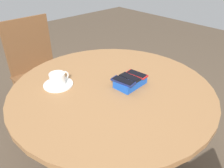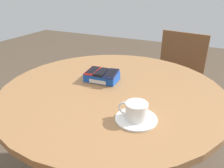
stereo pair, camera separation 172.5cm
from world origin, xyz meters
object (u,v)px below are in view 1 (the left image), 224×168
at_px(coffee_cup, 58,78).
at_px(saucer, 58,85).
at_px(phone_black, 130,77).
at_px(chair_near_window, 40,71).
at_px(phone_box, 130,82).
at_px(phone_red, 137,74).
at_px(phone_navy, 123,81).
at_px(round_table, 112,102).

bearing_deg(coffee_cup, saucer, 2.52).
distance_m(phone_black, chair_near_window, 1.03).
relative_size(phone_box, phone_red, 1.42).
bearing_deg(phone_navy, saucer, -49.57).
relative_size(round_table, phone_navy, 8.04).
xyz_separation_m(phone_navy, chair_near_window, (0.04, -0.99, -0.30)).
height_order(coffee_cup, chair_near_window, chair_near_window).
height_order(round_table, phone_box, phone_box).
xyz_separation_m(phone_black, phone_navy, (0.06, 0.00, 0.00)).
xyz_separation_m(saucer, chair_near_window, (-0.20, -0.70, -0.26)).
relative_size(phone_box, phone_navy, 1.30).
distance_m(coffee_cup, chair_near_window, 0.79).
bearing_deg(phone_red, round_table, -20.74).
xyz_separation_m(phone_navy, saucer, (0.24, -0.28, -0.05)).
bearing_deg(round_table, chair_near_window, -89.03).
xyz_separation_m(coffee_cup, chair_near_window, (-0.19, -0.70, -0.29)).
bearing_deg(phone_box, coffee_cup, -43.31).
bearing_deg(phone_box, phone_black, -52.80).
xyz_separation_m(phone_red, coffee_cup, (0.36, -0.28, -0.01)).
bearing_deg(chair_near_window, coffee_cup, 74.52).
bearing_deg(phone_box, phone_navy, 1.42).
bearing_deg(saucer, phone_black, 137.01).
bearing_deg(coffee_cup, phone_red, 141.70).
distance_m(round_table, phone_red, 0.22).
bearing_deg(chair_near_window, phone_box, 96.10).
relative_size(round_table, coffee_cup, 9.43).
bearing_deg(saucer, chair_near_window, -105.67).
bearing_deg(saucer, phone_red, 141.90).
bearing_deg(phone_navy, chair_near_window, -87.39).
xyz_separation_m(phone_red, phone_black, (0.06, -0.00, 0.00)).
relative_size(phone_box, saucer, 1.10).
height_order(round_table, chair_near_window, chair_near_window).
relative_size(phone_black, phone_navy, 0.88).
height_order(phone_red, phone_black, same).
distance_m(phone_black, saucer, 0.41).
distance_m(round_table, coffee_cup, 0.34).
relative_size(phone_red, phone_navy, 0.92).
height_order(phone_black, phone_navy, same).
distance_m(phone_box, phone_navy, 0.07).
bearing_deg(phone_red, phone_black, -0.58).
xyz_separation_m(phone_red, saucer, (0.36, -0.28, -0.05)).
distance_m(round_table, phone_black, 0.19).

